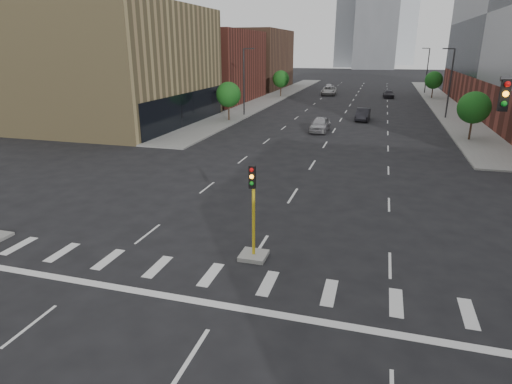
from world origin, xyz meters
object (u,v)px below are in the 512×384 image
at_px(car_mid_right, 363,114).
at_px(car_far_left, 329,91).
at_px(car_distant, 329,87).
at_px(car_near_left, 320,124).
at_px(car_deep_right, 389,94).
at_px(median_traffic_signal, 253,239).

distance_m(car_mid_right, car_far_left, 31.96).
bearing_deg(car_mid_right, car_distant, 105.31).
height_order(car_near_left, car_far_left, car_far_left).
bearing_deg(car_deep_right, car_near_left, -104.28).
distance_m(median_traffic_signal, car_far_left, 72.43).
bearing_deg(median_traffic_signal, car_deep_right, 84.99).
bearing_deg(car_far_left, car_mid_right, -77.40).
bearing_deg(median_traffic_signal, car_mid_right, 86.13).
height_order(median_traffic_signal, car_mid_right, median_traffic_signal).
xyz_separation_m(car_near_left, car_deep_right, (7.68, 38.59, -0.14)).
relative_size(median_traffic_signal, car_mid_right, 0.93).
height_order(car_mid_right, car_far_left, car_far_left).
distance_m(median_traffic_signal, car_deep_right, 70.76).
xyz_separation_m(median_traffic_signal, car_distant, (-6.64, 82.58, -0.24)).
distance_m(car_near_left, car_mid_right, 10.38).
bearing_deg(car_distant, car_mid_right, -73.04).
relative_size(car_near_left, car_distant, 1.12).
xyz_separation_m(car_mid_right, car_distant, (-9.44, 41.24, -0.05)).
relative_size(car_far_left, car_distant, 1.41).
height_order(car_deep_right, car_distant, car_distant).
bearing_deg(car_near_left, car_mid_right, 67.20).
xyz_separation_m(median_traffic_signal, car_far_left, (-5.41, 72.23, -0.13)).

